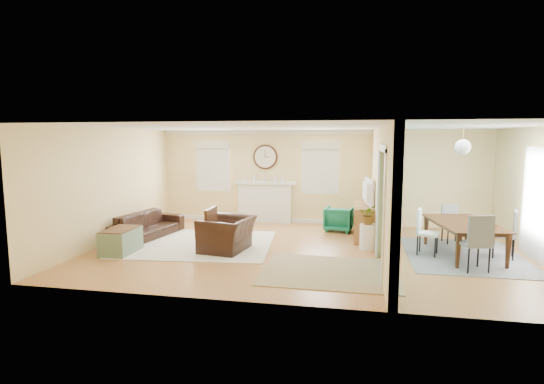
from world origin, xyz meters
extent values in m
plane|color=#A07238|center=(0.00, 0.00, 0.00)|extent=(9.00, 9.00, 0.00)
cube|color=#E5C683|center=(0.00, 3.00, 1.30)|extent=(9.00, 0.02, 2.60)
cube|color=#E5C683|center=(0.00, -3.00, 1.30)|extent=(9.00, 0.02, 2.60)
cube|color=#E5C683|center=(-4.50, 0.00, 1.30)|extent=(0.02, 6.00, 2.60)
cube|color=white|center=(0.00, 0.00, 2.60)|extent=(9.00, 6.00, 0.02)
cube|color=#E5C683|center=(1.50, 1.40, 1.30)|extent=(0.12, 3.20, 2.60)
cube|color=#E5C683|center=(1.50, -2.50, 1.30)|extent=(0.12, 1.00, 2.60)
cube|color=#E5C683|center=(1.50, -1.10, 2.40)|extent=(0.12, 1.80, 0.40)
cube|color=white|center=(1.43, -0.20, 1.10)|extent=(0.04, 0.12, 2.20)
cube|color=white|center=(1.43, -2.00, 1.10)|extent=(0.04, 0.12, 2.20)
cube|color=white|center=(1.43, -1.10, 2.20)|extent=(0.04, 1.92, 0.12)
cube|color=#71B9BC|center=(1.57, 0.00, 1.30)|extent=(0.02, 6.00, 2.60)
cube|color=white|center=(-1.50, 2.88, 0.55)|extent=(1.50, 0.24, 1.10)
cube|color=white|center=(-1.50, 2.85, 1.13)|extent=(1.70, 0.30, 0.08)
cube|color=black|center=(-1.50, 2.98, 0.50)|extent=(0.85, 0.02, 0.75)
cube|color=gold|center=(-1.50, 2.87, 0.42)|extent=(0.85, 0.02, 0.62)
cylinder|color=#442110|center=(-1.50, 2.97, 1.85)|extent=(0.70, 0.06, 0.70)
cylinder|color=silver|center=(-1.50, 2.94, 1.85)|extent=(0.60, 0.01, 0.60)
cube|color=black|center=(-1.50, 2.93, 1.95)|extent=(0.02, 0.01, 0.20)
cube|color=black|center=(-1.44, 2.93, 1.85)|extent=(0.12, 0.01, 0.02)
cube|color=white|center=(-3.05, 2.98, 1.55)|extent=(0.90, 0.03, 1.30)
cube|color=white|center=(-3.05, 2.95, 1.55)|extent=(1.00, 0.04, 1.40)
cube|color=beige|center=(-3.05, 2.91, 2.18)|extent=(1.05, 0.10, 0.18)
cube|color=white|center=(0.05, 2.98, 1.55)|extent=(0.90, 0.03, 1.30)
cube|color=white|center=(0.05, 2.95, 1.55)|extent=(1.00, 0.04, 1.40)
cube|color=beige|center=(0.05, 2.91, 2.18)|extent=(1.05, 0.10, 0.18)
cube|color=white|center=(4.47, 0.00, 1.10)|extent=(0.03, 1.60, 2.10)
cube|color=white|center=(4.44, 0.00, 1.10)|extent=(0.03, 1.70, 2.20)
cylinder|color=gold|center=(3.00, 0.00, 2.45)|extent=(0.02, 0.02, 0.30)
sphere|color=white|center=(3.00, 0.00, 2.20)|extent=(0.30, 0.30, 0.30)
cube|color=beige|center=(-2.44, 0.11, 0.01)|extent=(3.47, 3.08, 0.02)
cube|color=tan|center=(0.57, -1.36, 0.01)|extent=(2.42, 1.98, 0.01)
cube|color=slate|center=(3.19, 0.21, 0.01)|extent=(2.25, 2.81, 0.01)
imported|color=black|center=(-3.90, 0.56, 0.30)|extent=(1.09, 2.12, 0.59)
imported|color=black|center=(-1.65, -0.33, 0.36)|extent=(1.11, 1.23, 0.71)
imported|color=#166643|center=(0.61, 2.11, 0.31)|extent=(0.77, 0.79, 0.63)
cube|color=slate|center=(-3.75, -0.92, 0.25)|extent=(0.58, 0.92, 0.50)
cube|color=#442110|center=(-3.75, -0.92, 0.51)|extent=(0.55, 0.87, 0.02)
cube|color=olive|center=(1.23, 1.43, 0.40)|extent=(0.49, 1.48, 0.80)
cube|color=#442110|center=(0.98, 0.98, 0.55)|extent=(0.01, 0.40, 0.22)
cube|color=#442110|center=(0.98, 0.98, 0.28)|extent=(0.01, 0.40, 0.22)
cube|color=#442110|center=(0.98, 1.43, 0.55)|extent=(0.01, 0.40, 0.22)
cube|color=#442110|center=(0.98, 1.43, 0.28)|extent=(0.01, 0.40, 0.22)
cube|color=#442110|center=(0.98, 1.87, 0.55)|extent=(0.01, 0.40, 0.22)
cube|color=#442110|center=(0.98, 1.87, 0.28)|extent=(0.01, 0.40, 0.22)
imported|color=black|center=(1.21, 1.43, 1.11)|extent=(0.27, 1.09, 0.62)
cylinder|color=white|center=(1.29, 0.37, 0.27)|extent=(0.37, 0.37, 0.54)
imported|color=#337F33|center=(1.29, 0.37, 0.76)|extent=(0.45, 0.41, 0.43)
imported|color=#442110|center=(3.19, 0.21, 0.34)|extent=(1.38, 2.11, 0.69)
cube|color=slate|center=(3.17, 1.28, 0.41)|extent=(0.45, 0.45, 0.05)
cube|color=slate|center=(3.17, 1.28, 0.64)|extent=(0.38, 0.13, 0.45)
cylinder|color=black|center=(3.29, 1.46, 0.19)|extent=(0.03, 0.03, 0.38)
cylinder|color=black|center=(3.35, 1.16, 0.19)|extent=(0.03, 0.03, 0.38)
cylinder|color=black|center=(2.99, 1.40, 0.19)|extent=(0.03, 0.03, 0.38)
cylinder|color=black|center=(3.05, 1.09, 0.19)|extent=(0.03, 0.03, 0.38)
cube|color=slate|center=(3.09, -0.80, 0.49)|extent=(0.55, 0.55, 0.05)
cube|color=slate|center=(3.09, -0.80, 0.77)|extent=(0.46, 0.16, 0.55)
cylinder|color=black|center=(2.95, -1.03, 0.23)|extent=(0.03, 0.03, 0.46)
cylinder|color=black|center=(2.87, -0.67, 0.23)|extent=(0.03, 0.03, 0.46)
cylinder|color=black|center=(3.32, -0.94, 0.23)|extent=(0.03, 0.03, 0.46)
cylinder|color=black|center=(3.23, -0.58, 0.23)|extent=(0.03, 0.03, 0.46)
cube|color=white|center=(2.46, 0.13, 0.45)|extent=(0.52, 0.52, 0.05)
cube|color=white|center=(2.46, 0.13, 0.69)|extent=(0.17, 0.41, 0.49)
cylinder|color=black|center=(2.34, 0.34, 0.21)|extent=(0.03, 0.03, 0.42)
cylinder|color=black|center=(2.67, 0.24, 0.21)|extent=(0.03, 0.03, 0.42)
cylinder|color=black|center=(2.25, 0.02, 0.21)|extent=(0.03, 0.03, 0.42)
cylinder|color=black|center=(2.57, -0.08, 0.21)|extent=(0.03, 0.03, 0.42)
cube|color=slate|center=(3.90, 0.19, 0.46)|extent=(0.53, 0.53, 0.05)
cube|color=slate|center=(3.90, 0.19, 0.71)|extent=(0.17, 0.42, 0.51)
cylinder|color=black|center=(4.02, -0.02, 0.21)|extent=(0.03, 0.03, 0.43)
cylinder|color=black|center=(3.69, 0.08, 0.21)|extent=(0.03, 0.03, 0.43)
cylinder|color=black|center=(4.12, 0.31, 0.21)|extent=(0.03, 0.03, 0.43)
cylinder|color=black|center=(3.79, 0.41, 0.21)|extent=(0.03, 0.03, 0.43)
camera|label=1|loc=(0.93, -8.74, 2.36)|focal=28.00mm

